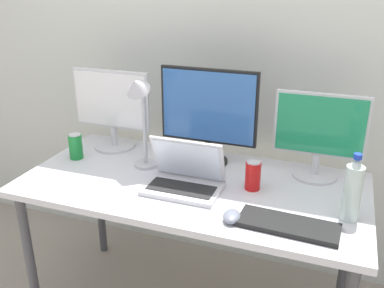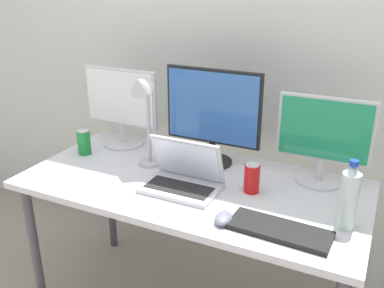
{
  "view_description": "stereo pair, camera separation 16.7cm",
  "coord_description": "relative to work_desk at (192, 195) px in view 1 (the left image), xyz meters",
  "views": [
    {
      "loc": [
        0.58,
        -1.59,
        1.6
      ],
      "look_at": [
        0.0,
        0.0,
        0.92
      ],
      "focal_mm": 40.0,
      "sensor_mm": 36.0,
      "label": 1
    },
    {
      "loc": [
        0.73,
        -1.52,
        1.6
      ],
      "look_at": [
        0.0,
        0.0,
        0.92
      ],
      "focal_mm": 40.0,
      "sensor_mm": 36.0,
      "label": 2
    }
  ],
  "objects": [
    {
      "name": "monitor_right",
      "position": [
        0.5,
        0.24,
        0.27
      ],
      "size": [
        0.39,
        0.2,
        0.39
      ],
      "color": "silver",
      "rests_on": "work_desk"
    },
    {
      "name": "soda_can_by_laptop",
      "position": [
        -0.63,
        0.05,
        0.13
      ],
      "size": [
        0.07,
        0.07,
        0.13
      ],
      "color": "#197F33",
      "rests_on": "work_desk"
    },
    {
      "name": "keyboard_main",
      "position": [
        0.45,
        -0.22,
        0.08
      ],
      "size": [
        0.37,
        0.16,
        0.02
      ],
      "primitive_type": "cube",
      "rotation": [
        0.0,
        0.0,
        -0.05
      ],
      "color": "black",
      "rests_on": "work_desk"
    },
    {
      "name": "desk_lamp",
      "position": [
        -0.26,
        0.04,
        0.38
      ],
      "size": [
        0.11,
        0.18,
        0.46
      ],
      "color": "#B7B7BC",
      "rests_on": "work_desk"
    },
    {
      "name": "soda_can_near_keyboard",
      "position": [
        0.26,
        0.03,
        0.13
      ],
      "size": [
        0.07,
        0.07,
        0.13
      ],
      "color": "red",
      "rests_on": "work_desk"
    },
    {
      "name": "monitor_center",
      "position": [
        -0.0,
        0.22,
        0.32
      ],
      "size": [
        0.46,
        0.19,
        0.46
      ],
      "color": "black",
      "rests_on": "work_desk"
    },
    {
      "name": "water_bottle",
      "position": [
        0.66,
        -0.09,
        0.19
      ],
      "size": [
        0.07,
        0.07,
        0.27
      ],
      "color": "silver",
      "rests_on": "work_desk"
    },
    {
      "name": "laptop_silver",
      "position": [
        -0.01,
        -0.07,
        0.12
      ],
      "size": [
        0.32,
        0.22,
        0.22
      ],
      "color": "silver",
      "rests_on": "work_desk"
    },
    {
      "name": "wall_back",
      "position": [
        0.0,
        0.59,
        0.63
      ],
      "size": [
        7.0,
        0.08,
        2.6
      ],
      "primitive_type": "cube",
      "color": "silver",
      "rests_on": "ground"
    },
    {
      "name": "work_desk",
      "position": [
        0.0,
        0.0,
        0.0
      ],
      "size": [
        1.51,
        0.73,
        0.74
      ],
      "color": "#424247",
      "rests_on": "ground"
    },
    {
      "name": "monitor_left",
      "position": [
        -0.52,
        0.24,
        0.29
      ],
      "size": [
        0.42,
        0.21,
        0.41
      ],
      "color": "silver",
      "rests_on": "work_desk"
    },
    {
      "name": "mouse_by_keyboard",
      "position": [
        0.25,
        -0.25,
        0.09
      ],
      "size": [
        0.08,
        0.1,
        0.03
      ],
      "primitive_type": "ellipsoid",
      "rotation": [
        0.0,
        0.0,
        0.13
      ],
      "color": "slate",
      "rests_on": "work_desk"
    }
  ]
}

